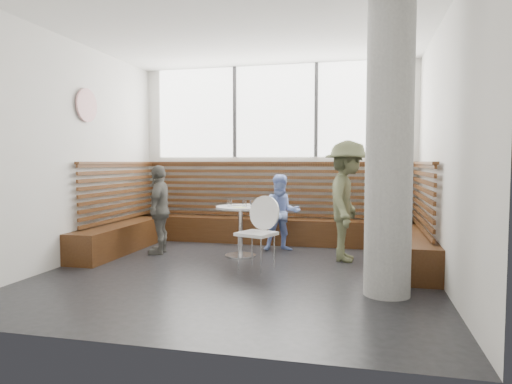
% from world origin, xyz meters
% --- Properties ---
extents(room, '(5.00, 5.00, 3.20)m').
position_xyz_m(room, '(0.00, 0.00, 1.60)').
color(room, silver).
rests_on(room, ground).
extents(booth, '(5.00, 2.50, 1.44)m').
position_xyz_m(booth, '(0.00, 1.77, 0.41)').
color(booth, '#381F0E').
rests_on(booth, ground).
extents(concrete_column, '(0.50, 0.50, 3.20)m').
position_xyz_m(concrete_column, '(1.85, -0.60, 1.60)').
color(concrete_column, gray).
rests_on(concrete_column, ground).
extents(wall_art, '(0.03, 0.50, 0.50)m').
position_xyz_m(wall_art, '(-2.46, 0.40, 2.30)').
color(wall_art, white).
rests_on(wall_art, room).
extents(cafe_table, '(0.75, 0.75, 0.78)m').
position_xyz_m(cafe_table, '(-0.24, 1.00, 0.56)').
color(cafe_table, silver).
rests_on(cafe_table, ground).
extents(cafe_chair, '(0.47, 0.46, 0.99)m').
position_xyz_m(cafe_chair, '(0.19, 0.32, 0.58)').
color(cafe_chair, white).
rests_on(cafe_chair, ground).
extents(adult_man, '(0.72, 1.18, 1.77)m').
position_xyz_m(adult_man, '(1.36, 1.08, 0.88)').
color(adult_man, '#53583A').
rests_on(adult_man, ground).
extents(child_back, '(0.74, 0.66, 1.25)m').
position_xyz_m(child_back, '(0.29, 1.60, 0.63)').
color(child_back, '#86A0E8').
rests_on(child_back, ground).
extents(child_left, '(0.48, 0.87, 1.40)m').
position_xyz_m(child_left, '(-1.56, 0.95, 0.70)').
color(child_left, '#5C5B53').
rests_on(child_left, ground).
extents(plate_near, '(0.22, 0.22, 0.02)m').
position_xyz_m(plate_near, '(-0.32, 1.13, 0.78)').
color(plate_near, white).
rests_on(plate_near, cafe_table).
extents(plate_far, '(0.21, 0.21, 0.01)m').
position_xyz_m(plate_far, '(-0.19, 1.19, 0.78)').
color(plate_far, white).
rests_on(plate_far, cafe_table).
extents(glass_left, '(0.07, 0.07, 0.11)m').
position_xyz_m(glass_left, '(-0.42, 0.99, 0.83)').
color(glass_left, white).
rests_on(glass_left, cafe_table).
extents(glass_mid, '(0.06, 0.06, 0.10)m').
position_xyz_m(glass_mid, '(-0.16, 0.93, 0.83)').
color(glass_mid, white).
rests_on(glass_mid, cafe_table).
extents(glass_right, '(0.06, 0.06, 0.10)m').
position_xyz_m(glass_right, '(-0.07, 1.05, 0.83)').
color(glass_right, white).
rests_on(glass_right, cafe_table).
extents(menu_card, '(0.21, 0.17, 0.00)m').
position_xyz_m(menu_card, '(-0.22, 0.82, 0.78)').
color(menu_card, '#A5C64C').
rests_on(menu_card, cafe_table).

